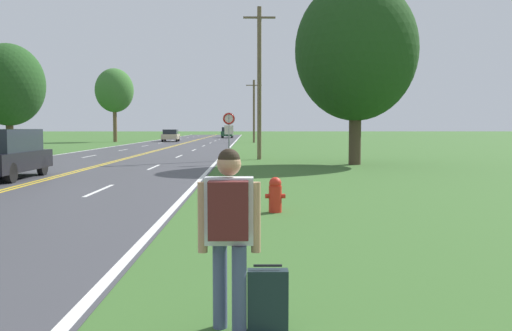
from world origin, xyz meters
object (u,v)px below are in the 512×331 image
(tree_left_verge, at_px, (356,51))
(tree_behind_sign, at_px, (8,85))
(fire_hydrant, at_px, (275,194))
(tree_right_cluster, at_px, (114,91))
(car_champagne_sedan_approaching, at_px, (171,135))
(car_dark_green_van_mid_near, at_px, (227,132))
(car_black_van_nearest, at_px, (5,153))
(suitcase, at_px, (268,301))
(traffic_sign, at_px, (229,125))
(hitchhiker_person, at_px, (229,221))

(tree_left_verge, bearing_deg, tree_behind_sign, 157.59)
(fire_hydrant, bearing_deg, tree_right_cluster, 107.33)
(car_champagne_sedan_approaching, distance_m, car_dark_green_van_mid_near, 22.07)
(car_dark_green_van_mid_near, bearing_deg, fire_hydrant, 4.04)
(car_black_van_nearest, bearing_deg, car_dark_green_van_mid_near, -5.31)
(suitcase, height_order, tree_right_cluster, tree_right_cluster)
(tree_left_verge, relative_size, car_black_van_nearest, 1.93)
(suitcase, bearing_deg, fire_hydrant, -3.21)
(fire_hydrant, distance_m, car_black_van_nearest, 11.91)
(car_dark_green_van_mid_near, bearing_deg, car_champagne_sedan_approaching, -15.04)
(car_black_van_nearest, distance_m, car_champagne_sedan_approaching, 47.23)
(tree_right_cluster, bearing_deg, car_champagne_sedan_approaching, 11.01)
(tree_behind_sign, bearing_deg, car_black_van_nearest, -66.88)
(traffic_sign, distance_m, tree_right_cluster, 41.76)
(traffic_sign, height_order, tree_left_verge, tree_left_verge)
(tree_left_verge, bearing_deg, traffic_sign, -179.67)
(tree_behind_sign, bearing_deg, traffic_sign, -30.62)
(hitchhiker_person, bearing_deg, fire_hydrant, -6.09)
(suitcase, distance_m, car_champagne_sedan_approaching, 62.40)
(tree_left_verge, distance_m, car_dark_green_van_mid_near, 61.95)
(car_champagne_sedan_approaching, bearing_deg, tree_left_verge, -161.88)
(hitchhiker_person, relative_size, tree_left_verge, 0.19)
(hitchhiker_person, distance_m, suitcase, 0.82)
(suitcase, distance_m, tree_left_verge, 22.87)
(tree_left_verge, height_order, tree_right_cluster, tree_left_verge)
(hitchhiker_person, height_order, suitcase, hitchhiker_person)
(traffic_sign, bearing_deg, car_dark_green_van_mid_near, 92.42)
(hitchhiker_person, bearing_deg, tree_right_cluster, 14.87)
(hitchhiker_person, height_order, tree_right_cluster, tree_right_cluster)
(car_black_van_nearest, bearing_deg, tree_left_verge, -63.30)
(hitchhiker_person, bearing_deg, car_champagne_sedan_approaching, 8.82)
(car_black_van_nearest, bearing_deg, tree_right_cluster, 8.14)
(fire_hydrant, relative_size, tree_right_cluster, 0.09)
(fire_hydrant, xyz_separation_m, car_champagne_sedan_approaching, (-10.22, 54.72, 0.38))
(car_black_van_nearest, xyz_separation_m, car_champagne_sedan_approaching, (-0.97, 47.22, -0.16))
(suitcase, height_order, traffic_sign, traffic_sign)
(tree_right_cluster, distance_m, car_black_van_nearest, 46.85)
(fire_hydrant, distance_m, car_dark_green_van_mid_near, 76.05)
(tree_left_verge, bearing_deg, car_dark_green_van_mid_near, 98.16)
(fire_hydrant, xyz_separation_m, car_black_van_nearest, (-9.24, 7.49, 0.54))
(tree_left_verge, xyz_separation_m, car_black_van_nearest, (-13.86, -7.29, -4.61))
(suitcase, relative_size, tree_behind_sign, 0.09)
(suitcase, bearing_deg, car_black_van_nearest, 31.65)
(hitchhiker_person, distance_m, car_champagne_sedan_approaching, 62.36)
(tree_right_cluster, bearing_deg, tree_left_verge, -61.15)
(tree_behind_sign, height_order, tree_right_cluster, tree_right_cluster)
(tree_left_verge, height_order, car_dark_green_van_mid_near, tree_left_verge)
(tree_behind_sign, relative_size, car_dark_green_van_mid_near, 1.55)
(car_black_van_nearest, relative_size, car_dark_green_van_mid_near, 1.01)
(fire_hydrant, relative_size, car_champagne_sedan_approaching, 0.18)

